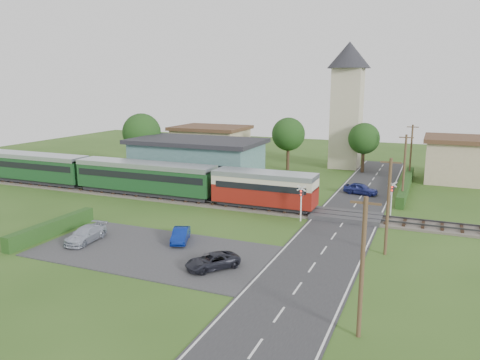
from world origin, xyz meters
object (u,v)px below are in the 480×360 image
at_px(station_building, 197,160).
at_px(church_tower, 347,96).
at_px(house_east, 461,159).
at_px(equipment_hut, 114,171).
at_px(crossing_signal_near, 301,198).
at_px(car_on_road, 361,189).
at_px(pedestrian_far, 113,175).
at_px(car_park_blue, 180,235).
at_px(pedestrian_near, 225,185).
at_px(crossing_signal_far, 392,193).
at_px(house_west, 211,144).
at_px(car_park_dark, 212,261).
at_px(train, 121,174).
at_px(car_park_silver, 86,234).

xyz_separation_m(station_building, church_tower, (15.00, 17.01, 7.53)).
height_order(church_tower, house_east, church_tower).
relative_size(church_tower, house_east, 2.00).
distance_m(equipment_hut, crossing_signal_near, 25.04).
height_order(house_east, car_on_road, house_east).
bearing_deg(pedestrian_far, crossing_signal_near, -80.13).
bearing_deg(car_park_blue, pedestrian_near, 80.06).
bearing_deg(pedestrian_far, house_east, -41.15).
distance_m(car_on_road, pedestrian_far, 28.62).
bearing_deg(crossing_signal_near, equipment_hut, 167.06).
bearing_deg(equipment_hut, car_on_road, 13.44).
distance_m(church_tower, crossing_signal_far, 26.39).
bearing_deg(pedestrian_far, pedestrian_near, -66.96).
xyz_separation_m(church_tower, house_west, (-20.00, -3.00, -7.43)).
xyz_separation_m(crossing_signal_near, pedestrian_near, (-9.88, 5.55, -0.81)).
bearing_deg(station_building, house_west, 109.65).
height_order(station_building, house_east, house_east).
relative_size(house_west, house_east, 1.23).
distance_m(church_tower, car_park_dark, 42.41).
relative_size(train, car_park_silver, 10.84).
height_order(equipment_hut, crossing_signal_near, crossing_signal_near).
xyz_separation_m(car_on_road, pedestrian_near, (-13.24, -6.69, 0.66)).
relative_size(crossing_signal_near, crossing_signal_far, 1.00).
bearing_deg(car_park_blue, station_building, 93.55).
relative_size(car_on_road, car_park_dark, 1.01).
height_order(car_park_dark, pedestrian_far, pedestrian_far).
bearing_deg(crossing_signal_far, car_park_silver, -141.42).
height_order(station_building, crossing_signal_near, station_building).
bearing_deg(train, station_building, 62.47).
xyz_separation_m(train, pedestrian_near, (11.21, 3.14, -0.84)).
height_order(house_west, pedestrian_near, house_west).
bearing_deg(crossing_signal_near, station_building, 145.19).
bearing_deg(station_building, car_park_silver, -83.42).
bearing_deg(pedestrian_far, car_park_blue, -107.42).
xyz_separation_m(equipment_hut, car_park_blue, (17.42, -14.70, -1.14)).
distance_m(equipment_hut, car_park_silver, 20.53).
xyz_separation_m(house_west, house_east, (35.00, -1.00, 0.00)).
xyz_separation_m(car_park_silver, car_park_dark, (11.32, -0.99, -0.08)).
bearing_deg(house_west, equipment_hut, -98.62).
height_order(train, pedestrian_far, train).
height_order(car_on_road, car_park_silver, car_on_road).
relative_size(equipment_hut, house_east, 0.29).
height_order(church_tower, car_park_silver, church_tower).
bearing_deg(crossing_signal_near, car_on_road, 74.64).
height_order(church_tower, crossing_signal_far, church_tower).
height_order(train, church_tower, church_tower).
bearing_deg(house_east, car_park_dark, -113.22).
bearing_deg(house_east, car_park_silver, -126.97).
xyz_separation_m(house_west, crossing_signal_near, (21.40, -25.41, -0.65)).
relative_size(station_building, pedestrian_near, 9.06).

